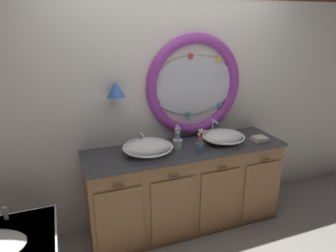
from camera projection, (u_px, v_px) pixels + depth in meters
The scene contains 11 objects.
ground_plane at pixel (190, 240), 2.96m from camera, with size 14.00×14.00×0.00m, color gray.
back_wall_assembly at pixel (172, 98), 3.06m from camera, with size 6.40×0.26×2.60m.
vanity_counter at pixel (185, 186), 3.08m from camera, with size 2.01×0.59×0.89m.
sink_basin_left at pixel (148, 147), 2.76m from camera, with size 0.47×0.47×0.13m.
sink_basin_right at pixel (223, 137), 3.03m from camera, with size 0.44×0.44×0.13m.
faucet_set_left at pixel (142, 140), 2.96m from camera, with size 0.23×0.14×0.14m.
faucet_set_right at pixel (213, 129), 3.22m from camera, with size 0.24×0.13×0.18m.
toothbrush_holder_left at pixel (178, 143), 2.89m from camera, with size 0.10×0.10×0.22m.
toothbrush_holder_right at pixel (200, 146), 2.82m from camera, with size 0.08×0.08×0.23m.
soap_dispenser at pixel (177, 133), 3.07m from camera, with size 0.05×0.06×0.18m.
folded_hand_towel at pixel (260, 139), 3.08m from camera, with size 0.15×0.14×0.04m.
Camera 1 is at (-1.06, -2.20, 2.04)m, focal length 31.85 mm.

